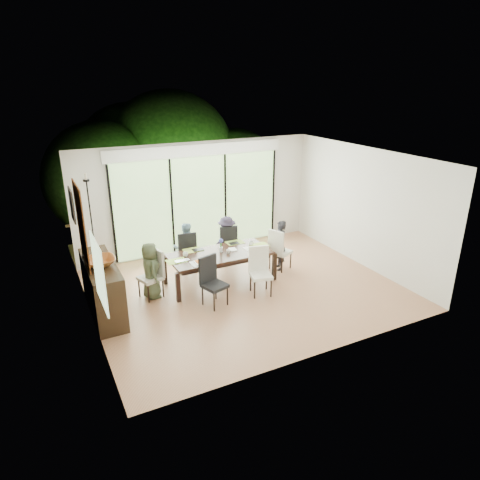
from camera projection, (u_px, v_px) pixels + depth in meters
name	position (u px, v px, depth m)	size (l,w,h in m)	color
floor	(245.00, 289.00, 8.84)	(6.00, 5.00, 0.01)	#92573A
ceiling	(246.00, 158.00, 7.87)	(6.00, 5.00, 0.01)	white
wall_back	(198.00, 197.00, 10.45)	(6.00, 0.02, 2.70)	silver
wall_front	(325.00, 277.00, 6.26)	(6.00, 0.02, 2.70)	white
wall_left	(85.00, 254.00, 7.09)	(0.02, 5.00, 2.70)	silver
wall_right	(364.00, 208.00, 9.62)	(0.02, 5.00, 2.70)	beige
glass_doors	(199.00, 204.00, 10.47)	(4.20, 0.02, 2.30)	#598C3F
blinds_header	(198.00, 150.00, 10.00)	(4.40, 0.06, 0.28)	white
mullion_a	(112.00, 215.00, 9.58)	(0.05, 0.04, 2.30)	black
mullion_b	(172.00, 207.00, 10.17)	(0.05, 0.04, 2.30)	black
mullion_c	(225.00, 200.00, 10.76)	(0.05, 0.04, 2.30)	black
mullion_d	(273.00, 194.00, 11.34)	(0.05, 0.04, 2.30)	black
side_window	(99.00, 273.00, 6.05)	(0.02, 0.90, 1.00)	#8CAD7F
deck	(188.00, 239.00, 11.69)	(6.00, 1.80, 0.10)	brown
rail_top	(177.00, 211.00, 12.14)	(6.00, 0.08, 0.06)	brown
foliage_left	(102.00, 179.00, 11.90)	(3.20, 3.20, 3.20)	#14380F
foliage_mid	(171.00, 157.00, 13.20)	(4.00, 4.00, 4.00)	#14380F
foliage_right	(234.00, 173.00, 13.48)	(2.80, 2.80, 2.80)	#14380F
foliage_far	(134.00, 162.00, 13.43)	(3.60, 3.60, 3.60)	#14380F
table_top	(220.00, 254.00, 8.93)	(2.12, 0.97, 0.05)	black
table_apron	(220.00, 258.00, 8.96)	(1.95, 0.80, 0.09)	black
table_leg_fl	(178.00, 287.00, 8.24)	(0.08, 0.08, 0.61)	black
table_leg_fr	(274.00, 267.00, 9.14)	(0.08, 0.08, 0.61)	black
table_leg_bl	(165.00, 271.00, 8.95)	(0.08, 0.08, 0.61)	black
table_leg_br	(255.00, 253.00, 9.86)	(0.08, 0.08, 0.61)	black
chair_left_end	(150.00, 275.00, 8.35)	(0.41, 0.41, 0.97)	silver
chair_right_end	(281.00, 249.00, 9.62)	(0.41, 0.41, 0.97)	silver
chair_far_left	(186.00, 251.00, 9.50)	(0.41, 0.41, 0.97)	black
chair_far_right	(226.00, 243.00, 9.93)	(0.41, 0.41, 0.97)	black
chair_near_left	(215.00, 282.00, 8.05)	(0.41, 0.41, 0.97)	black
chair_near_right	(261.00, 272.00, 8.47)	(0.41, 0.41, 0.97)	white
person_left_end	(151.00, 270.00, 8.33)	(0.53, 0.33, 1.14)	#414D33
person_right_end	(280.00, 245.00, 9.58)	(0.53, 0.33, 1.14)	black
person_far_left	(186.00, 247.00, 9.46)	(0.53, 0.33, 1.14)	#7FA3B8
person_far_right	(227.00, 240.00, 9.88)	(0.53, 0.33, 1.14)	#261F2F
placemat_left	(176.00, 261.00, 8.52)	(0.39, 0.28, 0.01)	#95B741
placemat_right	(259.00, 245.00, 9.32)	(0.39, 0.28, 0.01)	#9ABC43
placemat_far_l	(193.00, 250.00, 9.06)	(0.39, 0.28, 0.01)	#92AB3D
placemat_far_r	(235.00, 242.00, 9.49)	(0.39, 0.28, 0.01)	#84A33A
placemat_paper	(201.00, 263.00, 8.44)	(0.39, 0.28, 0.01)	white
tablet_far_l	(198.00, 250.00, 9.06)	(0.23, 0.16, 0.01)	black
tablet_far_r	(234.00, 243.00, 9.42)	(0.21, 0.15, 0.01)	black
papers	(250.00, 248.00, 9.17)	(0.27, 0.19, 0.00)	white
platter_base	(201.00, 262.00, 8.43)	(0.23, 0.23, 0.02)	white
platter_snacks	(201.00, 261.00, 8.43)	(0.18, 0.18, 0.01)	#DA5B19
vase	(221.00, 249.00, 8.97)	(0.07, 0.07, 0.11)	silver
hyacinth_stems	(221.00, 245.00, 8.93)	(0.04, 0.04, 0.14)	#337226
hyacinth_blooms	(221.00, 241.00, 8.90)	(0.10, 0.10, 0.10)	#4B52BD
laptop	(183.00, 262.00, 8.48)	(0.29, 0.19, 0.02)	silver
cup_a	(186.00, 254.00, 8.74)	(0.11, 0.11, 0.08)	white
cup_b	(228.00, 252.00, 8.89)	(0.09, 0.09, 0.08)	white
cup_c	(251.00, 243.00, 9.33)	(0.11, 0.11, 0.08)	white
book	(230.00, 250.00, 9.07)	(0.15, 0.20, 0.02)	white
sideboard	(103.00, 288.00, 7.78)	(0.50, 1.79, 1.01)	black
bowl	(100.00, 262.00, 7.49)	(0.53, 0.53, 0.13)	brown
candlestick_base	(96.00, 255.00, 7.88)	(0.11, 0.11, 0.04)	black
candlestick_shaft	(91.00, 219.00, 7.63)	(0.03, 0.03, 1.40)	black
candlestick_pan	(86.00, 180.00, 7.38)	(0.11, 0.11, 0.03)	black
candle	(86.00, 177.00, 7.36)	(0.04, 0.04, 0.11)	silver
tapestry	(81.00, 227.00, 7.31)	(0.02, 1.00, 1.50)	#8E3F14
art_frame	(72.00, 205.00, 8.38)	(0.03, 0.55, 0.65)	black
art_canvas	(73.00, 205.00, 8.39)	(0.01, 0.45, 0.55)	#17414C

